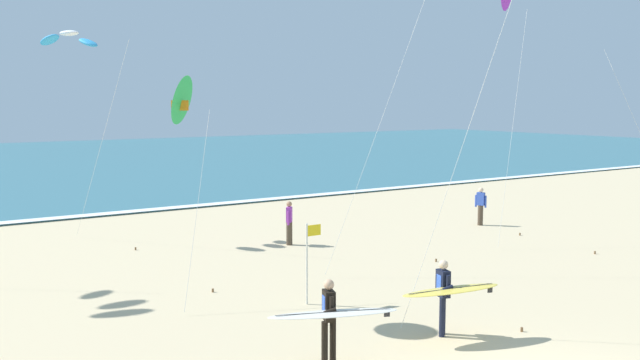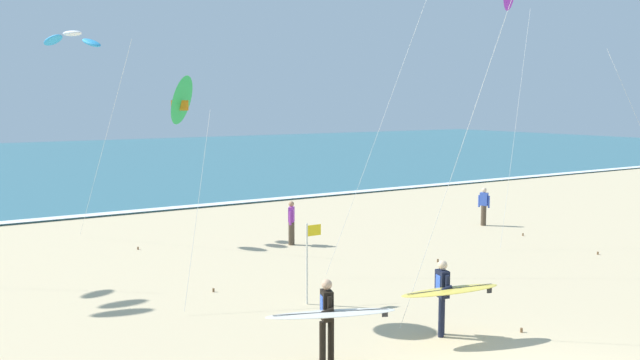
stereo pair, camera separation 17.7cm
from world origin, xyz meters
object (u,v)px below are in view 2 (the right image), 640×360
surfer_trailing (329,315)px  bystander_blue_top (484,206)px  kite_delta_emerald_close (180,100)px  bystander_purple_top (291,223)px  kite_arc_ivory_mid (73,39)px  surfer_lead (446,292)px  lifeguard_flag (309,255)px

surfer_trailing → bystander_blue_top: size_ratio=1.63×
bystander_blue_top → kite_delta_emerald_close: bearing=-162.6°
bystander_purple_top → surfer_trailing: bearing=-117.5°
kite_arc_ivory_mid → surfer_lead: bearing=-77.6°
bystander_blue_top → bystander_purple_top: 8.79m
surfer_lead → kite_delta_emerald_close: size_ratio=0.41×
surfer_lead → kite_arc_ivory_mid: 17.80m
surfer_lead → surfer_trailing: 3.06m
bystander_purple_top → kite_delta_emerald_close: bearing=-138.4°
kite_arc_ivory_mid → kite_delta_emerald_close: kite_arc_ivory_mid is taller
surfer_trailing → bystander_blue_top: bearing=33.7°
kite_delta_emerald_close → lifeguard_flag: size_ratio=2.76×
surfer_trailing → lifeguard_flag: bearing=62.7°
surfer_lead → kite_delta_emerald_close: bearing=131.3°
surfer_lead → lifeguard_flag: (-1.08, 3.87, 0.22)m
surfer_trailing → kite_arc_ivory_mid: bearing=91.8°
surfer_lead → surfer_trailing: (-3.06, 0.03, 0.00)m
kite_delta_emerald_close → kite_arc_ivory_mid: bearing=87.2°
surfer_lead → kite_delta_emerald_close: 7.51m
bystander_blue_top → surfer_trailing: bearing=-146.3°
surfer_lead → bystander_blue_top: 14.63m
surfer_lead → kite_arc_ivory_mid: bearing=102.4°
bystander_purple_top → lifeguard_flag: bearing=-117.7°
kite_delta_emerald_close → surfer_lead: bearing=-48.7°
bystander_purple_top → lifeguard_flag: lifeguard_flag is taller
surfer_trailing → bystander_blue_top: 17.06m
kite_arc_ivory_mid → bystander_purple_top: bearing=-43.8°
bystander_blue_top → bystander_purple_top: same height
surfer_lead → bystander_blue_top: surfer_lead is taller
lifeguard_flag → bystander_blue_top: bearing=24.7°
bystander_blue_top → lifeguard_flag: size_ratio=0.76×
surfer_lead → bystander_blue_top: bearing=40.5°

